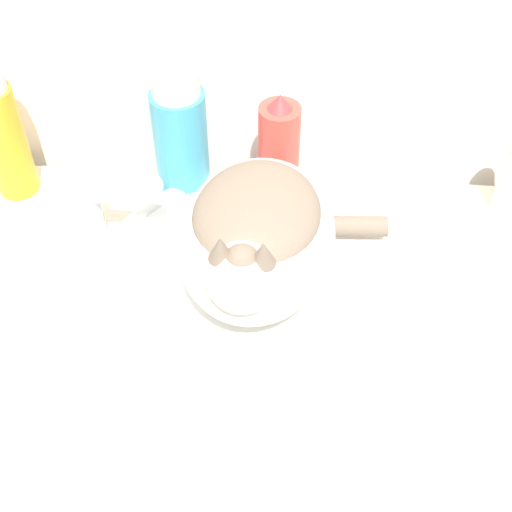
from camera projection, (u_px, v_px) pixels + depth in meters
vanity_counter at (231, 450)px, 1.25m from camera, size 1.14×0.52×0.82m
sink_basin at (257, 285)px, 0.94m from camera, size 0.43×0.43×0.05m
cat at (257, 235)px, 0.86m from camera, size 0.28×0.28×0.17m
faucet at (93, 200)px, 0.97m from camera, size 0.15×0.08×0.16m
mouthwash_bottle at (181, 141)px, 1.01m from camera, size 0.08×0.08×0.22m
shampoo_bottle_tall at (3, 136)px, 1.03m from camera, size 0.06×0.06×0.21m
spray_bottle_trigger at (279, 154)px, 1.02m from camera, size 0.06×0.06×0.19m
soap_bar at (27, 329)px, 0.90m from camera, size 0.08×0.05×0.02m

